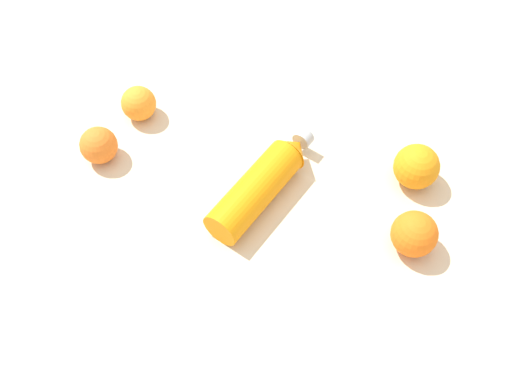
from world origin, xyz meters
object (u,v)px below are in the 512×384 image
Objects in this scene: water_bottle at (263,184)px; orange_3 at (416,167)px; orange_0 at (414,234)px; orange_1 at (139,103)px; orange_2 at (99,145)px.

orange_3 is (0.24, -0.15, 0.01)m from water_bottle.
orange_3 is (0.11, 0.09, 0.00)m from orange_0.
orange_3 is at bearing -47.12° from water_bottle.
orange_2 is (-0.12, -0.04, 0.00)m from orange_1.
orange_2 is 0.59m from orange_3.
orange_2 is at bearing 136.36° from orange_3.
orange_0 is at bearing -138.34° from orange_3.
orange_0 reaches higher than orange_1.
water_bottle is 3.80× the size of orange_2.
water_bottle is 0.28m from orange_3.
orange_1 is 0.55m from orange_3.
water_bottle is 0.27m from orange_0.
orange_1 is 0.83× the size of orange_3.
orange_0 is at bearing -76.71° from water_bottle.
water_bottle is at bearing -76.65° from orange_1.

